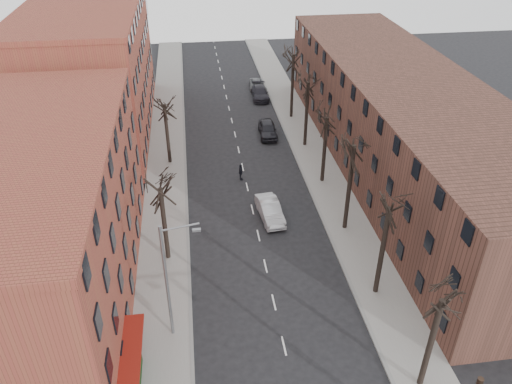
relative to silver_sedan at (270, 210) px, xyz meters
name	(u,v)px	position (x,y,z in m)	size (l,w,h in m)	color
sidewalk_left	(167,158)	(-9.39, 12.53, -0.74)	(4.00, 90.00, 0.15)	gray
sidewalk_right	(310,149)	(6.61, 12.53, -0.74)	(4.00, 90.00, 0.15)	gray
building_left_near	(34,229)	(-17.39, -7.47, 5.19)	(12.00, 26.00, 12.00)	brown
building_left_far	(92,72)	(-17.39, 21.53, 6.19)	(12.00, 28.00, 14.00)	brown
building_right	(402,123)	(14.61, 7.53, 4.19)	(12.00, 50.00, 10.00)	#512F26
tree_right_a	(419,384)	(6.21, -18.47, -0.81)	(5.20, 5.20, 10.00)	black
tree_right_b	(375,292)	(6.21, -10.47, -0.81)	(5.20, 5.20, 10.80)	black
tree_right_c	(344,228)	(6.21, -2.47, -0.81)	(5.20, 5.20, 11.60)	black
tree_right_d	(322,181)	(6.21, 5.53, -0.81)	(5.20, 5.20, 10.00)	black
tree_right_e	(305,146)	(6.21, 13.53, -0.81)	(5.20, 5.20, 10.80)	black
tree_right_f	(291,117)	(6.21, 21.53, -0.81)	(5.20, 5.20, 11.60)	black
tree_left_a	(169,258)	(-8.99, -4.47, -0.81)	(5.20, 5.20, 9.50)	black
tree_left_b	(170,163)	(-8.99, 11.53, -0.81)	(5.20, 5.20, 9.50)	black
streetlight	(169,278)	(-8.41, -12.47, 4.20)	(2.45, 0.22, 9.03)	slate
silver_sedan	(270,210)	(0.00, 0.00, 0.00)	(1.72, 4.92, 1.62)	#B6B9BE
parked_car_near	(268,129)	(2.41, 16.65, 0.03)	(1.98, 4.92, 1.67)	black
parked_car_mid	(260,93)	(3.21, 28.49, -0.03)	(2.18, 5.36, 1.55)	black
parked_car_far	(256,84)	(3.25, 32.47, -0.22)	(1.94, 4.21, 1.17)	slate
pedestrian_crossing	(241,172)	(-1.85, 7.01, 0.06)	(1.02, 0.42, 1.74)	black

